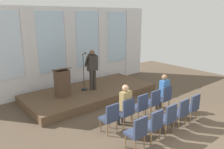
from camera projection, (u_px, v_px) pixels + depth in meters
ground_plane at (183, 141)px, 6.27m from camera, size 15.95×15.95×0.00m
rear_partition at (71, 48)px, 10.34m from camera, size 9.39×0.14×3.77m
stage_platform at (91, 93)px, 9.60m from camera, size 5.48×2.57×0.32m
speaker at (92, 67)px, 9.32m from camera, size 0.51×0.69×1.71m
mic_stand at (84, 82)px, 9.44m from camera, size 0.28×0.28×1.55m
lectern at (62, 83)px, 8.67m from camera, size 0.60×0.48×1.16m
chair_r0_c0 at (110, 116)px, 6.56m from camera, size 0.46×0.44×0.94m
chair_r0_c1 at (126, 111)px, 6.96m from camera, size 0.46×0.44×0.94m
audience_r0_c1 at (124, 103)px, 6.96m from camera, size 0.36×0.39×1.37m
chair_r0_c2 at (140, 105)px, 7.35m from camera, size 0.46×0.44×0.94m
chair_r0_c3 at (153, 101)px, 7.75m from camera, size 0.46×0.44×0.94m
chair_r0_c4 at (164, 97)px, 8.14m from camera, size 0.46×0.44×0.94m
audience_r0_c4 at (163, 90)px, 8.14m from camera, size 0.36×0.39×1.36m
chair_r1_c0 at (137, 131)px, 5.74m from camera, size 0.46×0.44×0.94m
chair_r1_c1 at (154, 124)px, 6.14m from camera, size 0.46×0.44×0.94m
chair_r1_c2 at (168, 117)px, 6.53m from camera, size 0.46×0.44×0.94m
chair_r1_c3 at (180, 111)px, 6.93m from camera, size 0.46×0.44×0.94m
chair_r1_c4 at (192, 106)px, 7.32m from camera, size 0.46×0.44×0.94m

